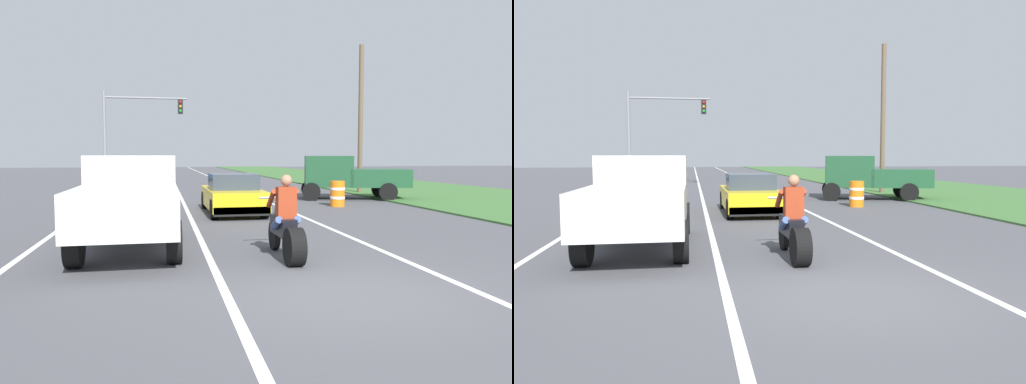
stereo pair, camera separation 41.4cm
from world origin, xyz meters
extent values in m
plane|color=#4C4C51|center=(0.00, 0.00, 0.00)|extent=(160.00, 160.00, 0.00)
cube|color=white|center=(-5.40, 20.00, 0.00)|extent=(0.14, 120.00, 0.01)
cube|color=white|center=(1.80, 20.00, 0.00)|extent=(0.14, 120.00, 0.01)
cube|color=white|center=(-1.80, 20.00, 0.00)|extent=(0.14, 120.00, 0.01)
cube|color=#3D6B33|center=(11.92, 20.00, 0.03)|extent=(10.00, 120.00, 0.06)
cylinder|color=black|center=(-0.36, 1.84, 0.35)|extent=(0.28, 0.69, 0.69)
cylinder|color=black|center=(-0.36, 3.39, 0.31)|extent=(0.12, 0.63, 0.63)
cube|color=black|center=(-0.36, 2.67, 0.61)|extent=(0.28, 1.10, 0.36)
cylinder|color=#B2B2B7|center=(-0.36, 3.31, 0.68)|extent=(0.08, 0.36, 0.73)
cylinder|color=#A5A5AA|center=(-0.36, 3.29, 1.11)|extent=(0.70, 0.05, 0.05)
cube|color=#993319|center=(-0.36, 2.44, 1.09)|extent=(0.36, 0.24, 0.60)
sphere|color=#9E7051|center=(-0.36, 2.44, 1.51)|extent=(0.22, 0.22, 0.22)
cylinder|color=#384C7A|center=(-0.54, 2.47, 0.69)|extent=(0.14, 0.47, 0.32)
cylinder|color=#993319|center=(-0.58, 2.74, 1.14)|extent=(0.10, 0.51, 0.40)
cylinder|color=#384C7A|center=(-0.18, 2.47, 0.69)|extent=(0.14, 0.47, 0.32)
cylinder|color=#993319|center=(-0.14, 2.74, 1.14)|extent=(0.10, 0.51, 0.40)
cube|color=yellow|center=(-0.29, 9.99, 0.53)|extent=(1.80, 4.30, 0.64)
cube|color=#333D4C|center=(-0.29, 9.79, 1.11)|extent=(1.56, 1.70, 0.52)
cube|color=black|center=(-0.29, 7.94, 0.29)|extent=(1.76, 0.20, 0.28)
cylinder|color=black|center=(-1.09, 11.59, 0.32)|extent=(0.24, 0.64, 0.64)
cylinder|color=black|center=(0.51, 11.59, 0.32)|extent=(0.24, 0.64, 0.64)
cylinder|color=black|center=(-1.09, 8.39, 0.32)|extent=(0.24, 0.64, 0.64)
cylinder|color=black|center=(0.51, 8.39, 0.32)|extent=(0.24, 0.64, 0.64)
cube|color=silver|center=(-3.34, 5.03, 1.28)|extent=(1.90, 2.10, 1.40)
cube|color=#333D4C|center=(-3.34, 5.38, 1.67)|extent=(1.67, 0.29, 0.57)
cube|color=silver|center=(-3.34, 2.78, 0.98)|extent=(1.90, 2.70, 0.80)
cylinder|color=black|center=(-4.21, 5.83, 0.40)|extent=(0.28, 0.80, 0.80)
cylinder|color=black|center=(-2.47, 5.83, 0.40)|extent=(0.28, 0.80, 0.80)
cylinder|color=black|center=(-4.21, 2.48, 0.40)|extent=(0.28, 0.80, 0.80)
cylinder|color=black|center=(-2.47, 2.48, 0.40)|extent=(0.28, 0.80, 0.80)
cube|color=#1E4C2D|center=(4.81, 14.48, 1.28)|extent=(2.52, 2.38, 1.40)
cube|color=#333D4C|center=(4.47, 14.57, 1.67)|extent=(0.71, 1.69, 0.57)
cube|color=#1E4C2D|center=(6.99, 13.90, 0.98)|extent=(3.10, 2.53, 0.80)
cylinder|color=black|center=(3.81, 13.84, 0.40)|extent=(0.85, 0.48, 0.80)
cylinder|color=black|center=(4.26, 15.52, 0.40)|extent=(0.85, 0.48, 0.80)
cylinder|color=black|center=(7.05, 12.98, 0.40)|extent=(0.85, 0.48, 0.80)
cylinder|color=black|center=(7.50, 14.66, 0.40)|extent=(0.85, 0.48, 0.80)
cylinder|color=gray|center=(-6.12, 24.53, 3.00)|extent=(0.18, 0.18, 6.00)
cylinder|color=gray|center=(-3.60, 24.53, 5.60)|extent=(5.05, 0.12, 0.12)
cube|color=black|center=(-1.47, 24.53, 5.10)|extent=(0.32, 0.24, 0.90)
sphere|color=red|center=(-1.47, 24.39, 5.38)|extent=(0.16, 0.16, 0.16)
sphere|color=orange|center=(-1.47, 24.39, 5.10)|extent=(0.16, 0.16, 0.16)
sphere|color=green|center=(-1.47, 24.39, 4.82)|extent=(0.16, 0.16, 0.16)
cylinder|color=brown|center=(7.64, 17.41, 3.88)|extent=(0.24, 0.24, 7.76)
cylinder|color=orange|center=(4.06, 11.29, 0.50)|extent=(0.56, 0.56, 1.00)
cylinder|color=white|center=(4.06, 11.29, 0.70)|extent=(0.58, 0.58, 0.10)
cylinder|color=white|center=(4.06, 11.29, 0.35)|extent=(0.58, 0.58, 0.10)
cylinder|color=orange|center=(4.13, 14.80, 0.50)|extent=(0.56, 0.56, 1.00)
cylinder|color=white|center=(4.13, 14.80, 0.70)|extent=(0.58, 0.58, 0.10)
cylinder|color=white|center=(4.13, 14.80, 0.35)|extent=(0.58, 0.58, 0.10)
cube|color=#194C8C|center=(-3.92, 32.42, 0.65)|extent=(1.76, 4.00, 0.70)
cube|color=#333D4C|center=(-3.92, 32.22, 1.25)|extent=(1.56, 2.00, 0.50)
cylinder|color=black|center=(-4.72, 33.82, 0.30)|extent=(0.20, 0.60, 0.60)
cylinder|color=black|center=(-3.12, 33.82, 0.30)|extent=(0.20, 0.60, 0.60)
cylinder|color=black|center=(-4.72, 31.02, 0.30)|extent=(0.20, 0.60, 0.60)
cylinder|color=black|center=(-3.12, 31.02, 0.30)|extent=(0.20, 0.60, 0.60)
camera|label=1|loc=(-2.67, -6.26, 1.97)|focal=33.33mm
camera|label=2|loc=(-2.26, -6.33, 1.97)|focal=33.33mm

